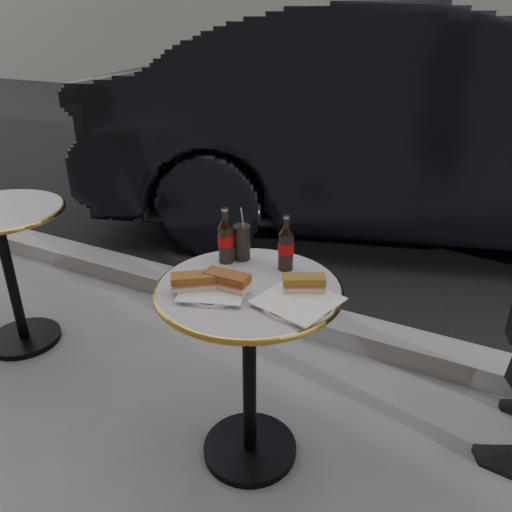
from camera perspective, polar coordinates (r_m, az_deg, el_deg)
The scene contains 14 objects.
ground at distance 2.09m, azimuth -0.69°, elevation -21.36°, with size 80.00×80.00×0.00m, color slate.
asphalt_road at distance 6.48m, azimuth 21.33°, elevation 9.95°, with size 40.00×8.00×0.00m, color black.
curb at distance 2.70m, azimuth 8.57°, elevation -8.04°, with size 40.00×0.20×0.12m, color gray.
bistro_table at distance 1.84m, azimuth -0.75°, elevation -13.49°, with size 0.62×0.62×0.73m, color #BAB2C4, non-canonical shape.
bistro_table_second at distance 2.75m, azimuth -26.21°, elevation -2.35°, with size 0.62×0.62×0.73m, color #BAB2C4, non-canonical shape.
plate_left at distance 1.61m, azimuth -4.83°, elevation -3.86°, with size 0.22×0.22×0.01m, color white.
plate_right at distance 1.54m, azimuth 4.79°, elevation -5.33°, with size 0.23×0.23×0.01m, color white.
sandwich_left_a at distance 1.60m, azimuth -7.19°, elevation -3.00°, with size 0.14×0.06×0.05m, color brown.
sandwich_left_b at distance 1.59m, azimuth -3.35°, elevation -2.91°, with size 0.15×0.07×0.05m, color brown.
sandwich_right at distance 1.58m, azimuth 5.49°, elevation -3.20°, with size 0.13×0.06×0.05m, color olive.
cola_bottle_left at distance 1.76m, azimuth -3.48°, elevation 2.37°, with size 0.06×0.06×0.20m, color black, non-canonical shape.
cola_bottle_right at distance 1.71m, azimuth 3.46°, elevation 1.52°, with size 0.06×0.06×0.20m, color black, non-canonical shape.
cola_glass at distance 1.80m, azimuth -1.63°, elevation 1.57°, with size 0.06×0.06×0.13m, color black.
parked_car at distance 4.00m, azimuth 19.07°, elevation 13.66°, with size 4.92×1.71×1.62m, color black.
Camera 1 is at (0.69, -1.26, 1.52)m, focal length 35.00 mm.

